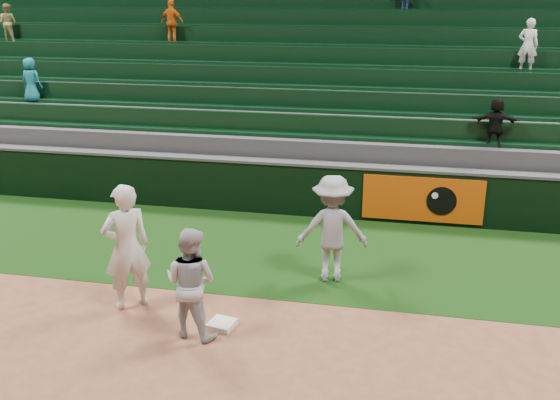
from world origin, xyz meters
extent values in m
plane|color=brown|center=(0.00, 0.00, 0.00)|extent=(70.00, 70.00, 0.00)
cube|color=black|center=(0.00, 3.00, 0.00)|extent=(36.00, 4.20, 0.01)
cube|color=white|center=(-0.05, -0.12, 0.04)|extent=(0.44, 0.44, 0.09)
imported|color=silver|center=(-1.70, 0.23, 1.05)|extent=(0.91, 0.88, 2.09)
imported|color=#ADB1B8|center=(-0.41, -0.41, 0.86)|extent=(0.95, 0.81, 1.71)
imported|color=#9496A0|center=(1.39, 1.89, 0.97)|extent=(1.36, 0.93, 1.93)
cube|color=black|center=(0.00, 5.20, 0.60)|extent=(36.00, 0.35, 1.20)
cube|color=#D84C0A|center=(3.00, 5.01, 0.60)|extent=(2.60, 0.05, 1.00)
cylinder|color=black|center=(3.40, 4.98, 0.60)|extent=(0.64, 0.02, 0.64)
cylinder|color=white|center=(3.25, 4.96, 0.72)|extent=(0.14, 0.02, 0.14)
cube|color=#424244|center=(0.00, 5.20, 1.22)|extent=(36.00, 0.40, 0.06)
cube|color=#38383A|center=(0.00, 5.92, 0.82)|extent=(36.00, 0.85, 1.65)
cube|color=black|center=(0.00, 6.18, 1.90)|extent=(36.00, 0.14, 0.50)
cube|color=black|center=(0.00, 6.01, 1.69)|extent=(36.00, 0.45, 0.08)
cube|color=#38383A|center=(0.00, 6.78, 1.05)|extent=(36.00, 0.85, 2.10)
cube|color=black|center=(0.00, 7.03, 2.35)|extent=(36.00, 0.14, 0.50)
cube|color=black|center=(0.00, 6.86, 2.14)|extent=(36.00, 0.45, 0.08)
cube|color=#38383A|center=(0.00, 7.62, 1.27)|extent=(36.00, 0.85, 2.55)
cube|color=black|center=(0.00, 7.88, 2.80)|extent=(36.00, 0.14, 0.50)
cube|color=black|center=(0.00, 7.71, 2.59)|extent=(36.00, 0.45, 0.08)
cube|color=#38383A|center=(0.00, 8.47, 1.50)|extent=(36.00, 0.85, 3.00)
cube|color=black|center=(0.00, 8.73, 3.25)|extent=(36.00, 0.14, 0.50)
cube|color=black|center=(0.00, 8.56, 3.04)|extent=(36.00, 0.45, 0.08)
cube|color=#38383A|center=(0.00, 9.32, 1.73)|extent=(36.00, 0.85, 3.45)
cube|color=black|center=(0.00, 9.58, 3.70)|extent=(36.00, 0.14, 0.50)
cube|color=black|center=(0.00, 9.41, 3.49)|extent=(36.00, 0.45, 0.08)
cube|color=#38383A|center=(0.00, 10.18, 1.95)|extent=(36.00, 0.85, 3.90)
cube|color=black|center=(0.00, 10.43, 4.15)|extent=(36.00, 0.14, 0.50)
cube|color=black|center=(0.00, 10.26, 3.94)|extent=(36.00, 0.45, 0.08)
cube|color=#38383A|center=(0.00, 11.02, 2.17)|extent=(36.00, 0.85, 4.35)
cube|color=black|center=(0.00, 11.28, 4.60)|extent=(36.00, 0.14, 0.50)
cube|color=black|center=(0.00, 11.11, 4.39)|extent=(36.00, 0.45, 0.08)
imported|color=#187686|center=(-7.29, 6.73, 2.68)|extent=(0.59, 0.41, 1.16)
imported|color=orange|center=(-4.23, 9.28, 4.08)|extent=(0.78, 0.44, 1.25)
imported|color=black|center=(4.46, 5.88, 2.20)|extent=(1.04, 0.40, 1.10)
imported|color=white|center=(5.36, 8.43, 3.65)|extent=(0.53, 0.41, 1.30)
imported|color=#9E9A5C|center=(-9.50, 9.28, 4.01)|extent=(0.55, 0.43, 1.12)
camera|label=1|loc=(2.55, -8.26, 4.92)|focal=40.00mm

